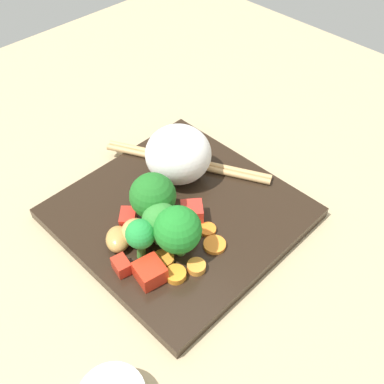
{
  "coord_description": "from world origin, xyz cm",
  "views": [
    {
      "loc": [
        -28.13,
        25.52,
        43.19
      ],
      "look_at": [
        -0.41,
        -1.8,
        3.47
      ],
      "focal_mm": 42.96,
      "sensor_mm": 36.0,
      "label": 1
    }
  ],
  "objects_px": {
    "square_plate": "(179,213)",
    "carrot_slice_5": "(205,232)",
    "broccoli_floret_1": "(178,230)",
    "rice_mound": "(178,154)",
    "chopstick_pair": "(187,162)"
  },
  "relations": [
    {
      "from": "rice_mound",
      "to": "carrot_slice_5",
      "type": "distance_m",
      "value": 0.11
    },
    {
      "from": "square_plate",
      "to": "broccoli_floret_1",
      "type": "height_order",
      "value": "broccoli_floret_1"
    },
    {
      "from": "carrot_slice_5",
      "to": "square_plate",
      "type": "bearing_deg",
      "value": -5.84
    },
    {
      "from": "square_plate",
      "to": "carrot_slice_5",
      "type": "distance_m",
      "value": 0.05
    },
    {
      "from": "chopstick_pair",
      "to": "rice_mound",
      "type": "bearing_deg",
      "value": 84.59
    },
    {
      "from": "square_plate",
      "to": "rice_mound",
      "type": "xyz_separation_m",
      "value": [
        0.04,
        -0.04,
        0.05
      ]
    },
    {
      "from": "carrot_slice_5",
      "to": "broccoli_floret_1",
      "type": "bearing_deg",
      "value": 89.93
    },
    {
      "from": "square_plate",
      "to": "carrot_slice_5",
      "type": "height_order",
      "value": "carrot_slice_5"
    },
    {
      "from": "rice_mound",
      "to": "broccoli_floret_1",
      "type": "relative_size",
      "value": 1.24
    },
    {
      "from": "carrot_slice_5",
      "to": "chopstick_pair",
      "type": "distance_m",
      "value": 0.12
    },
    {
      "from": "rice_mound",
      "to": "chopstick_pair",
      "type": "bearing_deg",
      "value": -67.89
    },
    {
      "from": "rice_mound",
      "to": "broccoli_floret_1",
      "type": "xyz_separation_m",
      "value": [
        -0.09,
        0.09,
        0.0
      ]
    },
    {
      "from": "broccoli_floret_1",
      "to": "carrot_slice_5",
      "type": "xyz_separation_m",
      "value": [
        -0.0,
        -0.04,
        -0.04
      ]
    },
    {
      "from": "broccoli_floret_1",
      "to": "square_plate",
      "type": "bearing_deg",
      "value": -44.14
    },
    {
      "from": "rice_mound",
      "to": "chopstick_pair",
      "type": "height_order",
      "value": "rice_mound"
    }
  ]
}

